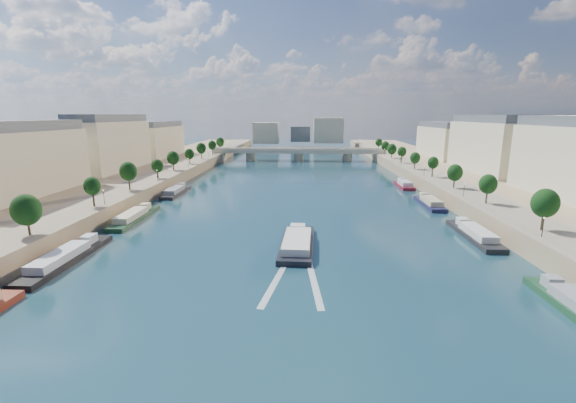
{
  "coord_description": "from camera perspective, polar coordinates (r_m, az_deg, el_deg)",
  "views": [
    {
      "loc": [
        3.26,
        -32.87,
        29.67
      ],
      "look_at": [
        -1.2,
        76.29,
        5.0
      ],
      "focal_mm": 24.0,
      "sensor_mm": 36.0,
      "label": 1
    }
  ],
  "objects": [
    {
      "name": "ground",
      "position": [
        136.18,
        0.91,
        0.14
      ],
      "size": [
        700.0,
        700.0,
        0.0
      ],
      "primitive_type": "plane",
      "color": "#0B2332",
      "rests_on": "ground"
    },
    {
      "name": "quay_left",
      "position": [
        155.11,
        -26.74,
        1.26
      ],
      "size": [
        44.0,
        520.0,
        5.0
      ],
      "primitive_type": "cube",
      "color": "#9E8460",
      "rests_on": "ground"
    },
    {
      "name": "quay_right",
      "position": [
        152.05,
        29.17,
        0.8
      ],
      "size": [
        44.0,
        520.0,
        5.0
      ],
      "primitive_type": "cube",
      "color": "#9E8460",
      "rests_on": "ground"
    },
    {
      "name": "pave_left",
      "position": [
        147.96,
        -21.75,
        2.24
      ],
      "size": [
        14.0,
        520.0,
        0.1
      ],
      "primitive_type": "cube",
      "color": "gray",
      "rests_on": "quay_left"
    },
    {
      "name": "pave_right",
      "position": [
        145.43,
        24.0,
        1.87
      ],
      "size": [
        14.0,
        520.0,
        0.1
      ],
      "primitive_type": "cube",
      "color": "gray",
      "rests_on": "quay_right"
    },
    {
      "name": "trees_left",
      "position": [
        148.17,
        -20.9,
        4.45
      ],
      "size": [
        4.8,
        268.8,
        8.26
      ],
      "color": "#382B1E",
      "rests_on": "ground"
    },
    {
      "name": "trees_right",
      "position": [
        153.16,
        22.14,
        4.59
      ],
      "size": [
        4.8,
        268.8,
        8.26
      ],
      "color": "#382B1E",
      "rests_on": "ground"
    },
    {
      "name": "lamps_left",
      "position": [
        136.7,
        -21.79,
        2.6
      ],
      "size": [
        0.36,
        200.36,
        4.28
      ],
      "color": "black",
      "rests_on": "ground"
    },
    {
      "name": "lamps_right",
      "position": [
        148.03,
        21.78,
        3.31
      ],
      "size": [
        0.36,
        200.36,
        4.28
      ],
      "color": "black",
      "rests_on": "ground"
    },
    {
      "name": "buildings_left",
      "position": [
        170.16,
        -29.13,
        6.68
      ],
      "size": [
        16.0,
        226.0,
        23.2
      ],
      "color": "beige",
      "rests_on": "ground"
    },
    {
      "name": "buildings_right",
      "position": [
        166.86,
        31.88,
        6.28
      ],
      "size": [
        16.0,
        226.0,
        23.2
      ],
      "color": "beige",
      "rests_on": "ground"
    },
    {
      "name": "skyline",
      "position": [
        352.71,
        2.37,
        10.28
      ],
      "size": [
        79.0,
        42.0,
        22.0
      ],
      "color": "beige",
      "rests_on": "ground"
    },
    {
      "name": "bridge",
      "position": [
        255.97,
        1.61,
        7.21
      ],
      "size": [
        112.0,
        12.0,
        8.15
      ],
      "color": "#C1B79E",
      "rests_on": "ground"
    },
    {
      "name": "tour_barge",
      "position": [
        88.9,
        1.36,
        -6.16
      ],
      "size": [
        8.19,
        25.46,
        3.6
      ],
      "rotation": [
        0.0,
        0.0,
        -0.04
      ],
      "color": "black",
      "rests_on": "ground"
    },
    {
      "name": "wake",
      "position": [
        73.68,
        1.13,
        -11.01
      ],
      "size": [
        10.76,
        26.01,
        0.04
      ],
      "color": "silver",
      "rests_on": "ground"
    },
    {
      "name": "moored_barges_left",
      "position": [
        93.51,
        -29.48,
        -6.95
      ],
      "size": [
        5.0,
        156.45,
        3.6
      ],
      "color": "#191D37",
      "rests_on": "ground"
    },
    {
      "name": "moored_barges_right",
      "position": [
        102.89,
        26.57,
        -4.94
      ],
      "size": [
        5.0,
        157.73,
        3.6
      ],
      "color": "black",
      "rests_on": "ground"
    }
  ]
}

